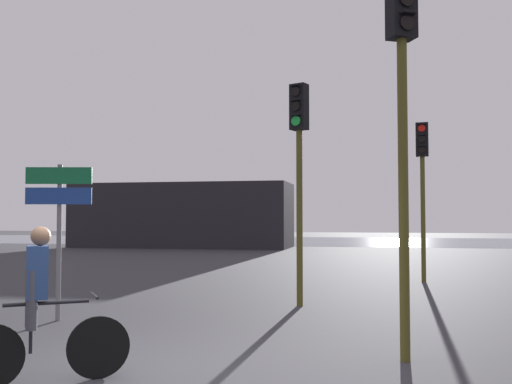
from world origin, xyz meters
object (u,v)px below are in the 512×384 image
Objects in this scene: traffic_light_near_right at (402,86)px; traffic_light_center at (299,151)px; direction_sign_post at (59,212)px; distant_building at (182,215)px; traffic_light_far_right at (422,171)px; cyclist at (40,304)px.

traffic_light_near_right reaches higher than traffic_light_center.
traffic_light_center is at bearing -92.85° from traffic_light_near_right.
traffic_light_center is 4.59m from direction_sign_post.
distant_building is 23.48m from direction_sign_post.
traffic_light_far_right reaches higher than distant_building.
traffic_light_far_right is (12.10, -15.71, 1.13)m from distant_building.
traffic_light_far_right is at bearing 120.43° from cyclist.
traffic_light_far_right is at bearing -123.17° from traffic_light_near_right.
traffic_light_far_right is 1.63× the size of direction_sign_post.
direction_sign_post is at bearing 53.80° from traffic_light_center.
direction_sign_post is at bearing 172.71° from cyclist.
direction_sign_post is 3.90m from cyclist.
distant_building is 2.61× the size of traffic_light_near_right.
direction_sign_post reaches higher than cyclist.
traffic_light_center is at bearing -160.08° from direction_sign_post.
traffic_light_center is at bearing 67.74° from traffic_light_far_right.
direction_sign_post is (-5.50, 1.58, -1.52)m from traffic_light_near_right.
traffic_light_center reaches higher than direction_sign_post.
traffic_light_far_right is 2.62× the size of cyclist.
traffic_light_center is at bearing 125.61° from cyclist.
direction_sign_post is at bearing -76.08° from distant_building.
distant_building is at bearing 160.46° from cyclist.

